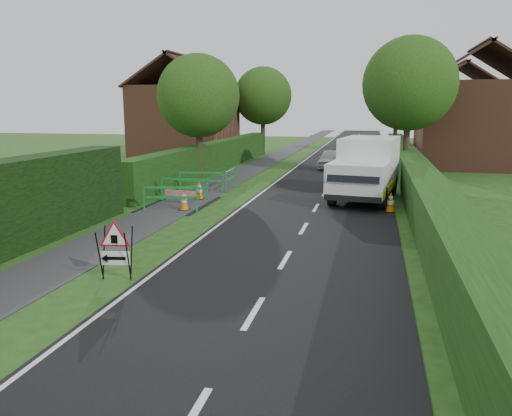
{
  "coord_description": "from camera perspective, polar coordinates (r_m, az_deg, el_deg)",
  "views": [
    {
      "loc": [
        4.6,
        -7.74,
        3.89
      ],
      "look_at": [
        1.66,
        4.76,
        1.3
      ],
      "focal_mm": 35.0,
      "sensor_mm": 36.0,
      "label": 1
    }
  ],
  "objects": [
    {
      "name": "house_west",
      "position": [
        40.47,
        -8.05,
        9.91
      ],
      "size": [
        7.5,
        7.4,
        7.88
      ],
      "color": "brown",
      "rests_on": "ground"
    },
    {
      "name": "tree_fw",
      "position": [
        42.75,
        0.81,
        12.68
      ],
      "size": [
        4.8,
        4.8,
        7.24
      ],
      "color": "#2D2116",
      "rests_on": "ground"
    },
    {
      "name": "hedge_west_far",
      "position": [
        31.49,
        -4.65,
        4.29
      ],
      "size": [
        1.0,
        24.0,
        1.8
      ],
      "primitive_type": "cube",
      "color": "#14380F",
      "rests_on": "ground"
    },
    {
      "name": "hedge_east",
      "position": [
        24.13,
        17.57,
        1.61
      ],
      "size": [
        1.2,
        50.0,
        1.5
      ],
      "primitive_type": "cube",
      "color": "#14380F",
      "rests_on": "ground"
    },
    {
      "name": "road_surface",
      "position": [
        42.96,
        10.43,
        6.05
      ],
      "size": [
        6.0,
        90.0,
        0.02
      ],
      "primitive_type": "cube",
      "color": "black",
      "rests_on": "ground"
    },
    {
      "name": "ped_barrier_1",
      "position": [
        21.29,
        -8.2,
        2.5
      ],
      "size": [
        2.08,
        0.48,
        1.0
      ],
      "rotation": [
        0.0,
        0.0,
        0.06
      ],
      "color": "#167C2D",
      "rests_on": "ground"
    },
    {
      "name": "tree_ne",
      "position": [
        29.82,
        17.15,
        13.4
      ],
      "size": [
        5.2,
        5.2,
        7.79
      ],
      "color": "#2D2116",
      "rests_on": "ground"
    },
    {
      "name": "traffic_cone_3",
      "position": [
        19.32,
        -8.23,
        0.87
      ],
      "size": [
        0.38,
        0.38,
        0.79
      ],
      "color": "black",
      "rests_on": "ground"
    },
    {
      "name": "ground",
      "position": [
        9.8,
        -16.43,
        -12.46
      ],
      "size": [
        120.0,
        120.0,
        0.0
      ],
      "primitive_type": "plane",
      "color": "#204413",
      "rests_on": "ground"
    },
    {
      "name": "traffic_cone_4",
      "position": [
        21.58,
        -6.51,
        2.02
      ],
      "size": [
        0.38,
        0.38,
        0.79
      ],
      "color": "black",
      "rests_on": "ground"
    },
    {
      "name": "traffic_cone_2",
      "position": [
        24.09,
        14.46,
        2.71
      ],
      "size": [
        0.38,
        0.38,
        0.79
      ],
      "color": "black",
      "rests_on": "ground"
    },
    {
      "name": "ped_barrier_3",
      "position": [
        24.07,
        -2.9,
        3.63
      ],
      "size": [
        0.46,
        2.08,
        1.0
      ],
      "rotation": [
        0.0,
        0.0,
        1.62
      ],
      "color": "#167C2D",
      "rests_on": "ground"
    },
    {
      "name": "triangle_sign",
      "position": [
        11.74,
        -16.01,
        -4.16
      ],
      "size": [
        0.95,
        0.95,
        1.19
      ],
      "rotation": [
        0.0,
        0.0,
        0.19
      ],
      "color": "black",
      "rests_on": "ground"
    },
    {
      "name": "ped_barrier_0",
      "position": [
        19.16,
        -9.78,
        1.46
      ],
      "size": [
        2.09,
        0.82,
        1.0
      ],
      "rotation": [
        0.0,
        0.0,
        0.23
      ],
      "color": "#167C2D",
      "rests_on": "ground"
    },
    {
      "name": "redwhite_plank",
      "position": [
        20.65,
        -8.56,
        0.44
      ],
      "size": [
        1.49,
        0.27,
        0.25
      ],
      "primitive_type": "cube",
      "rotation": [
        0.0,
        0.0,
        -0.15
      ],
      "color": "red",
      "rests_on": "ground"
    },
    {
      "name": "house_east_a",
      "position": [
        36.32,
        23.67,
        8.91
      ],
      "size": [
        7.5,
        7.4,
        7.88
      ],
      "color": "brown",
      "rests_on": "ground"
    },
    {
      "name": "hatchback_car",
      "position": [
        32.76,
        8.53,
        5.55
      ],
      "size": [
        1.51,
        3.61,
        1.22
      ],
      "primitive_type": "imported",
      "rotation": [
        0.0,
        0.0,
        -0.02
      ],
      "color": "silver",
      "rests_on": "ground"
    },
    {
      "name": "ped_barrier_2",
      "position": [
        23.34,
        -6.27,
        3.32
      ],
      "size": [
        2.09,
        0.7,
        1.0
      ],
      "rotation": [
        0.0,
        0.0,
        0.17
      ],
      "color": "#167C2D",
      "rests_on": "ground"
    },
    {
      "name": "traffic_cone_1",
      "position": [
        22.26,
        14.21,
        2.03
      ],
      "size": [
        0.38,
        0.38,
        0.79
      ],
      "color": "black",
      "rests_on": "ground"
    },
    {
      "name": "works_van",
      "position": [
        21.9,
        12.49,
        4.57
      ],
      "size": [
        3.0,
        5.96,
        2.6
      ],
      "rotation": [
        0.0,
        0.0,
        -0.14
      ],
      "color": "silver",
      "rests_on": "ground"
    },
    {
      "name": "footpath",
      "position": [
        43.58,
        3.15,
        6.29
      ],
      "size": [
        2.0,
        90.0,
        0.02
      ],
      "primitive_type": "cube",
      "color": "#2D2D30",
      "rests_on": "ground"
    },
    {
      "name": "tree_nw",
      "position": [
        27.34,
        -6.6,
        12.59
      ],
      "size": [
        4.4,
        4.4,
        6.7
      ],
      "color": "#2D2116",
      "rests_on": "ground"
    },
    {
      "name": "tree_fe",
      "position": [
        45.77,
        15.8,
        11.42
      ],
      "size": [
        4.2,
        4.2,
        6.33
      ],
      "color": "#2D2116",
      "rests_on": "ground"
    },
    {
      "name": "traffic_cone_0",
      "position": [
        19.45,
        15.13,
        0.66
      ],
      "size": [
        0.38,
        0.38,
        0.79
      ],
      "color": "black",
      "rests_on": "ground"
    },
    {
      "name": "house_east_b",
      "position": [
        50.29,
        22.0,
        9.48
      ],
      "size": [
        7.5,
        7.4,
        7.88
      ],
      "color": "brown",
      "rests_on": "ground"
    }
  ]
}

